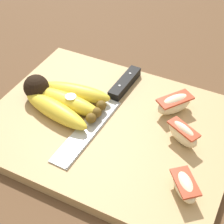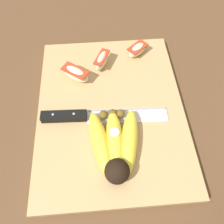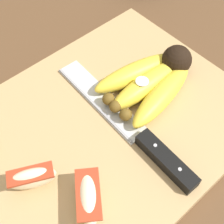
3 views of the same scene
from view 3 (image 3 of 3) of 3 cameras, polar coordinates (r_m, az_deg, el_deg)
ground_plane at (r=0.48m, az=-0.13°, el=-4.71°), size 6.00×6.00×0.00m
cutting_board at (r=0.48m, az=-1.40°, el=-2.61°), size 0.43×0.33×0.02m
banana_bunch at (r=0.50m, az=7.21°, el=5.69°), size 0.16×0.12×0.05m
chefs_knife at (r=0.45m, az=5.23°, el=-4.47°), size 0.04×0.28×0.02m
apple_wedge_middle at (r=0.40m, az=-4.17°, el=-14.88°), size 0.06×0.07×0.04m
apple_wedge_far at (r=0.42m, az=-14.06°, el=-11.34°), size 0.06×0.05×0.04m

